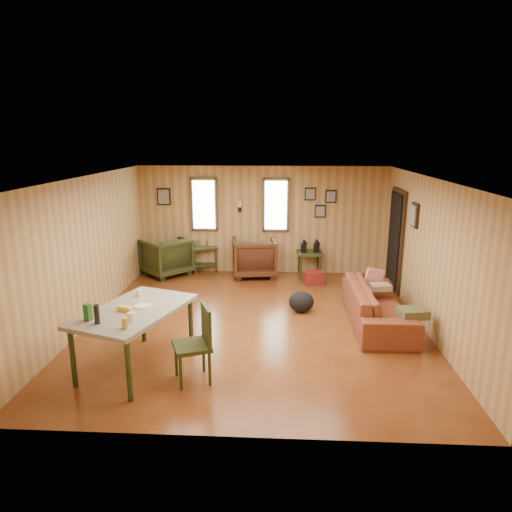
{
  "coord_description": "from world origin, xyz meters",
  "views": [
    {
      "loc": [
        0.41,
        -7.07,
        3.0
      ],
      "look_at": [
        0.0,
        0.4,
        1.05
      ],
      "focal_mm": 32.0,
      "sensor_mm": 36.0,
      "label": 1
    }
  ],
  "objects_px": {
    "end_table": "(204,254)",
    "dining_table": "(134,315)",
    "side_table": "(310,251)",
    "sofa": "(378,299)",
    "recliner_green": "(166,255)",
    "recliner_brown": "(254,255)"
  },
  "relations": [
    {
      "from": "end_table",
      "to": "dining_table",
      "type": "relative_size",
      "value": 0.39
    },
    {
      "from": "side_table",
      "to": "dining_table",
      "type": "distance_m",
      "value": 4.99
    },
    {
      "from": "end_table",
      "to": "sofa",
      "type": "bearing_deg",
      "value": -40.52
    },
    {
      "from": "recliner_green",
      "to": "side_table",
      "type": "distance_m",
      "value": 3.2
    },
    {
      "from": "sofa",
      "to": "recliner_brown",
      "type": "xyz_separation_m",
      "value": [
        -2.19,
        2.58,
        0.04
      ]
    },
    {
      "from": "dining_table",
      "to": "side_table",
      "type": "bearing_deg",
      "value": 78.41
    },
    {
      "from": "sofa",
      "to": "recliner_green",
      "type": "relative_size",
      "value": 2.41
    },
    {
      "from": "side_table",
      "to": "dining_table",
      "type": "xyz_separation_m",
      "value": [
        -2.55,
        -4.29,
        0.17
      ]
    },
    {
      "from": "side_table",
      "to": "end_table",
      "type": "bearing_deg",
      "value": 173.04
    },
    {
      "from": "sofa",
      "to": "dining_table",
      "type": "bearing_deg",
      "value": 115.7
    },
    {
      "from": "end_table",
      "to": "dining_table",
      "type": "bearing_deg",
      "value": -91.82
    },
    {
      "from": "recliner_brown",
      "to": "sofa",
      "type": "bearing_deg",
      "value": 122.23
    },
    {
      "from": "sofa",
      "to": "recliner_brown",
      "type": "bearing_deg",
      "value": 40.25
    },
    {
      "from": "recliner_brown",
      "to": "recliner_green",
      "type": "xyz_separation_m",
      "value": [
        -1.97,
        -0.02,
        -0.01
      ]
    },
    {
      "from": "recliner_brown",
      "to": "recliner_green",
      "type": "distance_m",
      "value": 1.97
    },
    {
      "from": "sofa",
      "to": "dining_table",
      "type": "height_order",
      "value": "dining_table"
    },
    {
      "from": "end_table",
      "to": "side_table",
      "type": "xyz_separation_m",
      "value": [
        2.4,
        -0.29,
        0.18
      ]
    },
    {
      "from": "recliner_brown",
      "to": "recliner_green",
      "type": "bearing_deg",
      "value": -7.57
    },
    {
      "from": "recliner_green",
      "to": "dining_table",
      "type": "xyz_separation_m",
      "value": [
        0.65,
        -4.26,
        0.3
      ]
    },
    {
      "from": "sofa",
      "to": "recliner_brown",
      "type": "height_order",
      "value": "recliner_brown"
    },
    {
      "from": "recliner_green",
      "to": "end_table",
      "type": "xyz_separation_m",
      "value": [
        0.8,
        0.32,
        -0.05
      ]
    },
    {
      "from": "recliner_green",
      "to": "side_table",
      "type": "xyz_separation_m",
      "value": [
        3.2,
        0.03,
        0.13
      ]
    }
  ]
}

